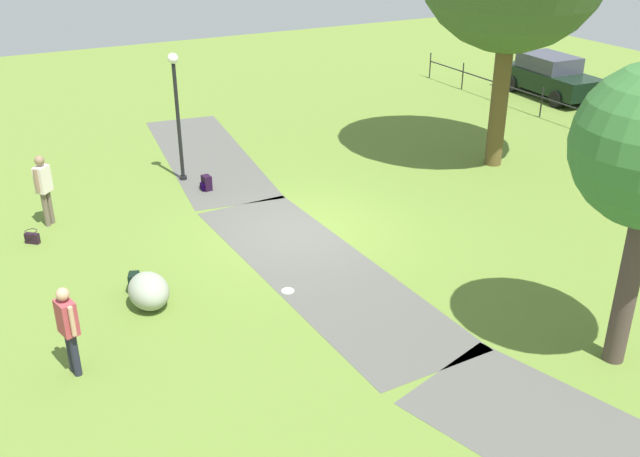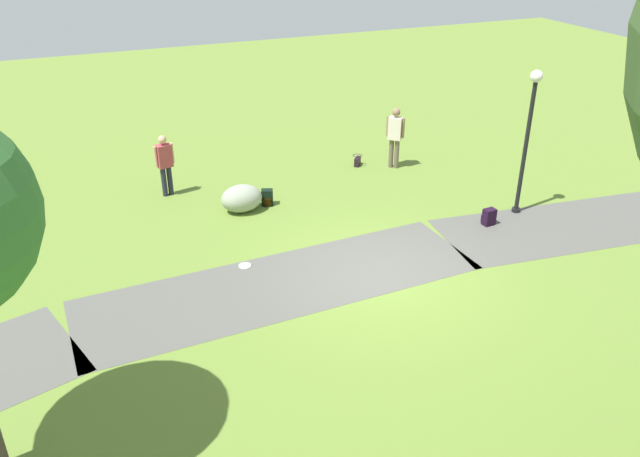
% 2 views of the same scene
% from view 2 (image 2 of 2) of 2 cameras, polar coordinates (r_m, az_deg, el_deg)
% --- Properties ---
extents(ground_plane, '(48.00, 48.00, 0.00)m').
position_cam_2_polar(ground_plane, '(13.05, 5.51, -4.36)').
color(ground_plane, olive).
extents(footpath_segment_near, '(8.22, 3.27, 0.01)m').
position_cam_2_polar(footpath_segment_near, '(16.64, 23.80, 0.63)').
color(footpath_segment_near, '#53534D').
rests_on(footpath_segment_near, ground).
extents(footpath_segment_mid, '(8.08, 2.66, 0.01)m').
position_cam_2_polar(footpath_segment_mid, '(12.81, -3.39, -4.94)').
color(footpath_segment_mid, '#53534D').
rests_on(footpath_segment_mid, ground).
extents(lamp_post, '(0.28, 0.28, 3.46)m').
position_cam_2_polar(lamp_post, '(15.62, 18.00, 8.51)').
color(lamp_post, black).
rests_on(lamp_post, ground).
extents(lawn_boulder, '(1.02, 0.77, 0.67)m').
position_cam_2_polar(lawn_boulder, '(15.69, -6.96, 2.67)').
color(lawn_boulder, '#949C87').
rests_on(lawn_boulder, ground).
extents(woman_with_handbag, '(0.43, 0.42, 1.72)m').
position_cam_2_polar(woman_with_handbag, '(18.10, 6.67, 8.36)').
color(woman_with_handbag, brown).
rests_on(woman_with_handbag, ground).
extents(man_near_boulder, '(0.51, 0.32, 1.60)m').
position_cam_2_polar(man_near_boulder, '(16.68, -13.60, 5.80)').
color(man_near_boulder, '#222333').
rests_on(man_near_boulder, ground).
extents(handbag_on_grass, '(0.38, 0.38, 0.31)m').
position_cam_2_polar(handbag_on_grass, '(18.44, 3.34, 6.01)').
color(handbag_on_grass, black).
rests_on(handbag_on_grass, ground).
extents(backpack_by_boulder, '(0.33, 0.33, 0.40)m').
position_cam_2_polar(backpack_by_boulder, '(16.01, -4.70, 2.74)').
color(backpack_by_boulder, black).
rests_on(backpack_by_boulder, ground).
extents(spare_backpack_on_lawn, '(0.30, 0.28, 0.40)m').
position_cam_2_polar(spare_backpack_on_lawn, '(15.48, 14.72, 0.99)').
color(spare_backpack_on_lawn, black).
rests_on(spare_backpack_on_lawn, ground).
extents(frisbee_on_grass, '(0.26, 0.26, 0.02)m').
position_cam_2_polar(frisbee_on_grass, '(13.47, -6.68, -3.29)').
color(frisbee_on_grass, white).
rests_on(frisbee_on_grass, ground).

